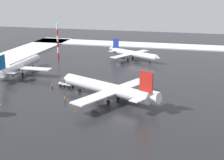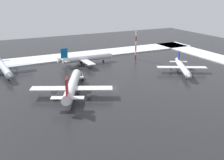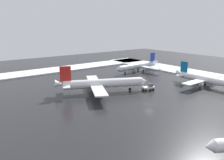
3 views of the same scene
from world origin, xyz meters
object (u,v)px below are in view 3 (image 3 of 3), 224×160
airplane_far_rear (101,83)px  ground_crew_mid_apron (149,85)px  traffic_cone_mid_line (97,83)px  airplane_parked_starboard (207,80)px  pushback_tug (149,87)px  airplane_distant_tail (138,66)px  ground_crew_near_tug (116,83)px  traffic_cone_near_nose (114,88)px

airplane_far_rear → ground_crew_mid_apron: (-5.75, -18.78, -2.35)m
traffic_cone_mid_line → ground_crew_mid_apron: bearing=-140.3°
airplane_parked_starboard → pushback_tug: size_ratio=5.85×
airplane_far_rear → ground_crew_mid_apron: 19.78m
ground_crew_mid_apron → airplane_distant_tail: bearing=54.5°
airplane_far_rear → traffic_cone_mid_line: size_ratio=57.64×
airplane_distant_tail → ground_crew_near_tug: airplane_distant_tail is taller
airplane_far_rear → traffic_cone_near_nose: size_ratio=57.64×
pushback_tug → ground_crew_mid_apron: bearing=58.3°
airplane_distant_tail → airplane_parked_starboard: airplane_distant_tail is taller
airplane_parked_starboard → ground_crew_mid_apron: 22.92m
ground_crew_mid_apron → traffic_cone_mid_line: 21.19m
airplane_distant_tail → traffic_cone_mid_line: (-8.13, 31.36, -2.71)m
airplane_far_rear → airplane_parked_starboard: bearing=-2.3°
airplane_far_rear → airplane_parked_starboard: airplane_far_rear is taller
traffic_cone_mid_line → airplane_distant_tail: bearing=-75.5°
ground_crew_near_tug → ground_crew_mid_apron: same height
pushback_tug → traffic_cone_near_nose: size_ratio=9.15×
airplane_parked_starboard → traffic_cone_near_nose: 36.68m
airplane_parked_starboard → pushback_tug: 24.10m
airplane_far_rear → airplane_distant_tail: 41.10m
ground_crew_near_tug → airplane_far_rear: bearing=-174.5°
airplane_parked_starboard → pushback_tug: bearing=-117.3°
airplane_distant_tail → pushback_tug: airplane_distant_tail is taller
airplane_parked_starboard → ground_crew_mid_apron: bearing=-127.5°
airplane_far_rear → airplane_parked_starboard: (-19.46, -37.05, -0.42)m
pushback_tug → airplane_parked_starboard: bearing=-10.5°
pushback_tug → traffic_cone_mid_line: size_ratio=9.15×
ground_crew_near_tug → airplane_parked_starboard: bearing=-60.8°
airplane_distant_tail → ground_crew_near_tug: size_ratio=17.80×
airplane_parked_starboard → traffic_cone_mid_line: 43.79m
pushback_tug → ground_crew_near_tug: pushback_tug is taller
airplane_far_rear → traffic_cone_near_nose: bearing=35.9°
airplane_far_rear → ground_crew_near_tug: bearing=49.6°
ground_crew_near_tug → traffic_cone_near_nose: (-3.38, 3.47, -0.70)m
airplane_distant_tail → ground_crew_mid_apron: airplane_distant_tail is taller
airplane_far_rear → airplane_parked_starboard: 41.85m
airplane_far_rear → traffic_cone_mid_line: airplane_far_rear is taller
airplane_distant_tail → airplane_parked_starboard: 38.13m
ground_crew_near_tug → airplane_distant_tail: bearing=9.4°
airplane_far_rear → ground_crew_mid_apron: airplane_far_rear is taller
ground_crew_near_tug → traffic_cone_near_nose: 4.89m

